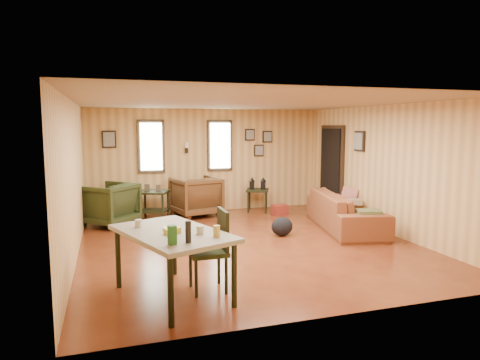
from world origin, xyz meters
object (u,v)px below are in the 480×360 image
object	(u,v)px
dining_table	(173,237)
side_table	(258,188)
sofa	(345,205)
recliner_green	(109,202)
recliner_brown	(196,194)
end_table	(154,200)

from	to	relation	value
dining_table	side_table	bearing A→B (deg)	39.13
dining_table	sofa	bearing A→B (deg)	12.45
recliner_green	recliner_brown	bearing A→B (deg)	144.32
recliner_brown	recliner_green	size ratio (longest dim) A/B	1.02
recliner_green	end_table	distance (m)	0.95
sofa	recliner_brown	xyz separation A→B (m)	(-2.56, 2.05, 0.01)
sofa	end_table	bearing A→B (deg)	73.81
sofa	dining_table	bearing A→B (deg)	135.19
dining_table	recliner_green	bearing A→B (deg)	79.25
sofa	side_table	size ratio (longest dim) A/B	2.99
sofa	recliner_brown	distance (m)	3.28
recliner_green	sofa	bearing A→B (deg)	112.02
end_table	dining_table	bearing A→B (deg)	-92.99
sofa	dining_table	xyz separation A→B (m)	(-3.74, -2.42, 0.25)
recliner_brown	side_table	distance (m)	1.50
recliner_brown	recliner_green	xyz separation A→B (m)	(-1.87, -0.39, -0.01)
recliner_green	end_table	xyz separation A→B (m)	(0.92, 0.24, -0.04)
end_table	side_table	distance (m)	2.46
recliner_green	dining_table	distance (m)	4.15
sofa	recliner_brown	size ratio (longest dim) A/B	2.48
end_table	dining_table	distance (m)	4.34
recliner_green	dining_table	bearing A→B (deg)	52.29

